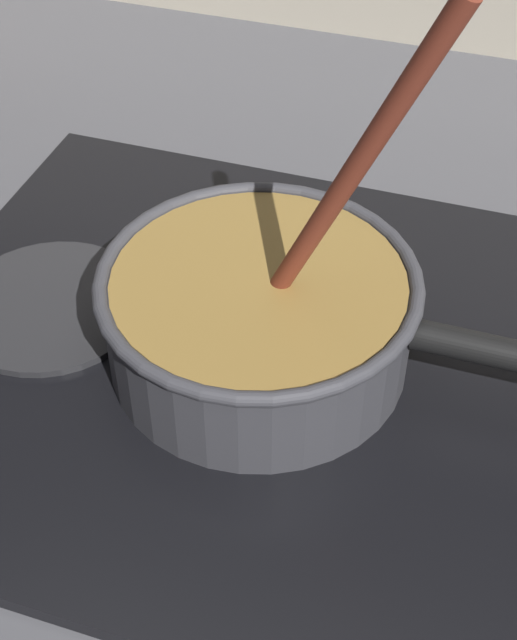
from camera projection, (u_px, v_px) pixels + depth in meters
name	position (u px, v px, depth m)	size (l,w,h in m)	color
ground	(57.00, 606.00, 0.57)	(2.40, 1.60, 0.04)	#4C4C51
hob_plate	(258.00, 362.00, 0.69)	(0.56, 0.48, 0.01)	black
burner_ring	(258.00, 352.00, 0.69)	(0.20, 0.20, 0.01)	#592D0C
spare_burner	(50.00, 305.00, 0.73)	(0.16, 0.16, 0.01)	#262628
cooking_pan	(261.00, 315.00, 0.66)	(0.36, 0.23, 0.32)	#38383D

